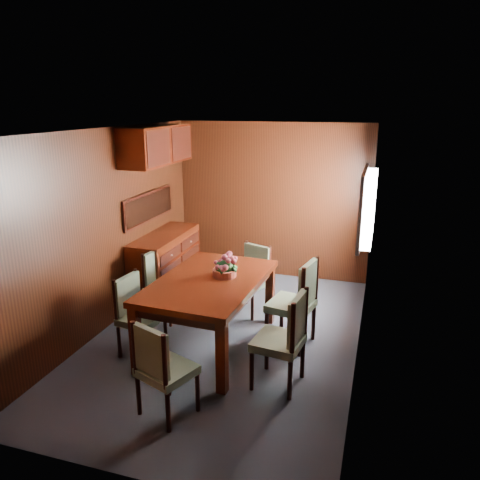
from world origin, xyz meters
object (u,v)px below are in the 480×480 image
(sideboard, at_px, (166,264))
(chair_head, at_px, (161,366))
(chair_left_near, at_px, (136,310))
(chair_right_near, at_px, (286,335))
(flower_centerpiece, at_px, (224,265))
(dining_table, at_px, (210,289))

(sideboard, bearing_deg, chair_head, -65.06)
(chair_left_near, height_order, chair_right_near, chair_right_near)
(chair_right_near, xyz_separation_m, flower_centerpiece, (-0.84, 0.66, 0.40))
(sideboard, distance_m, chair_left_near, 1.64)
(chair_left_near, relative_size, chair_right_near, 0.92)
(dining_table, bearing_deg, flower_centerpiece, 48.73)
(dining_table, bearing_deg, chair_left_near, -149.95)
(chair_left_near, bearing_deg, chair_head, 46.30)
(chair_left_near, distance_m, flower_centerpiece, 1.09)
(sideboard, relative_size, flower_centerpiece, 4.90)
(sideboard, bearing_deg, chair_right_near, -39.66)
(dining_table, height_order, chair_right_near, chair_right_near)
(chair_head, bearing_deg, sideboard, 136.18)
(dining_table, height_order, flower_centerpiece, flower_centerpiece)
(chair_right_near, bearing_deg, chair_head, 137.15)
(flower_centerpiece, bearing_deg, sideboard, 139.34)
(sideboard, distance_m, dining_table, 1.68)
(sideboard, height_order, dining_table, sideboard)
(chair_left_near, bearing_deg, sideboard, -158.22)
(chair_head, bearing_deg, chair_left_near, 150.29)
(sideboard, relative_size, dining_table, 0.79)
(chair_right_near, bearing_deg, sideboard, 57.27)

